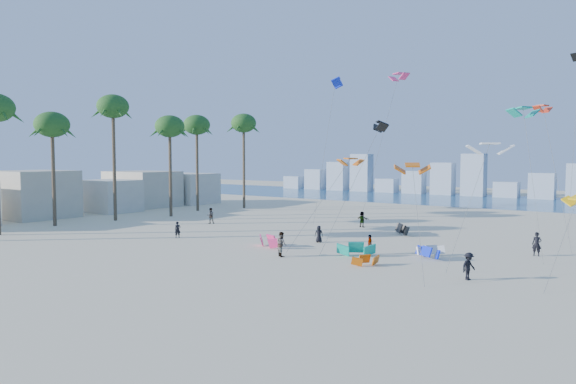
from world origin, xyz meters
The scene contains 10 objects.
ground centered at (0.00, 0.00, 0.00)m, with size 220.00×220.00×0.00m, color beige.
ocean centered at (0.00, 72.00, 0.01)m, with size 220.00×220.00×0.00m, color navy.
kitesurfer_near centered at (-6.40, 11.00, 0.79)m, with size 0.57×0.38×1.57m, color black.
kitesurfer_mid centered at (7.13, 9.31, 0.96)m, with size 0.94×0.73×1.93m, color gray.
kitesurfers_far centered at (8.07, 19.07, 0.87)m, with size 35.54×19.25×1.87m.
grounded_kites centered at (11.18, 16.21, 0.46)m, with size 15.89×17.99×1.01m.
flying_kites centered at (13.73, 24.71, 13.01)m, with size 29.84×31.89×18.54m.
palm_row centered at (-22.37, 16.15, 12.10)m, with size 7.92×44.80×15.25m.
beachfront_buildings centered at (-33.69, 20.82, 2.67)m, with size 11.50×43.00×6.00m.
distant_skyline centered at (-1.19, 82.00, 3.09)m, with size 85.00×3.00×8.40m.
Camera 1 is at (30.57, -22.85, 7.73)m, focal length 32.22 mm.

